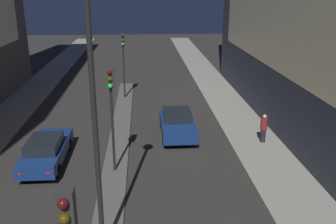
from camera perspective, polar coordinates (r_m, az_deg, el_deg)
name	(u,v)px	position (r m, az deg, el deg)	size (l,w,h in m)	color
median_strip	(117,154)	(19.69, -7.75, -6.37)	(1.16, 29.17, 0.11)	#56544F
traffic_light_mid	(111,98)	(16.63, -8.67, 2.19)	(0.32, 0.42, 4.88)	black
traffic_light_far	(123,51)	(28.43, -6.85, 9.14)	(0.32, 0.42, 4.88)	black
street_lamp	(90,49)	(10.43, -11.82, 9.34)	(0.56, 0.56, 9.62)	black
car_left_lane	(47,150)	(19.30, -18.02, -5.51)	(1.72, 4.81, 1.42)	navy
car_right_lane	(177,123)	(21.83, 1.42, -1.72)	(1.89, 4.41, 1.40)	navy
pedestrian_on_right_sidewalk	(264,128)	(21.17, 14.37, -2.34)	(0.38, 0.38, 1.60)	black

